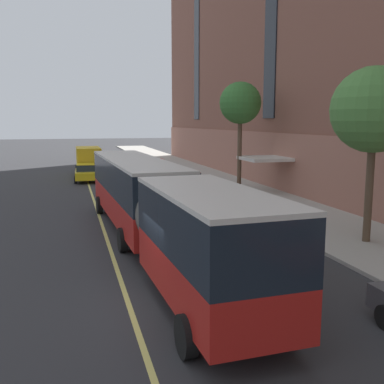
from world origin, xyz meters
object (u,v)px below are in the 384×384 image
at_px(city_bus, 152,201).
at_px(parked_car_red_3, 155,167).
at_px(parked_car_white_6, 240,210).
at_px(taxi_cab, 86,172).
at_px(street_tree_mid_block, 374,111).
at_px(parked_car_red_0, 187,182).
at_px(street_tree_far_uptown, 240,104).
at_px(box_truck, 88,159).

height_order(city_bus, parked_car_red_3, city_bus).
bearing_deg(parked_car_white_6, taxi_cab, 109.72).
relative_size(taxi_cab, street_tree_mid_block, 0.65).
bearing_deg(parked_car_red_0, parked_car_white_6, -90.69).
height_order(parked_car_red_0, street_tree_mid_block, street_tree_mid_block).
xyz_separation_m(parked_car_red_3, street_tree_far_uptown, (3.92, -12.92, 5.75)).
distance_m(parked_car_red_0, parked_car_red_3, 11.80).
xyz_separation_m(city_bus, box_truck, (-1.40, 27.04, -0.41)).
bearing_deg(street_tree_mid_block, box_truck, 110.01).
distance_m(parked_car_red_0, taxi_cab, 10.92).
distance_m(box_truck, taxi_cab, 4.30).
xyz_separation_m(parked_car_red_0, parked_car_red_3, (-0.17, 11.79, 0.00)).
xyz_separation_m(parked_car_white_6, taxi_cab, (-6.99, 19.50, 0.00)).
relative_size(box_truck, taxi_cab, 1.41).
height_order(box_truck, street_tree_mid_block, street_tree_mid_block).
height_order(box_truck, taxi_cab, box_truck).
bearing_deg(street_tree_far_uptown, box_truck, 127.53).
bearing_deg(parked_car_red_3, parked_car_white_6, -89.91).
bearing_deg(box_truck, taxi_cab, -95.75).
bearing_deg(street_tree_mid_block, parked_car_red_0, 103.01).
distance_m(parked_car_red_0, street_tree_mid_block, 17.36).
xyz_separation_m(box_truck, street_tree_far_uptown, (10.45, -13.61, 4.91)).
relative_size(box_truck, street_tree_far_uptown, 0.85).
relative_size(street_tree_mid_block, street_tree_far_uptown, 0.92).
distance_m(parked_car_red_3, box_truck, 6.62).
xyz_separation_m(parked_car_red_3, box_truck, (-6.53, 0.69, 0.84)).
xyz_separation_m(parked_car_white_6, street_tree_far_uptown, (3.88, 10.09, 5.75)).
height_order(box_truck, street_tree_far_uptown, street_tree_far_uptown).
height_order(parked_car_white_6, street_tree_mid_block, street_tree_mid_block).
xyz_separation_m(parked_car_red_0, street_tree_mid_block, (3.75, -16.22, 4.93)).
bearing_deg(parked_car_red_3, city_bus, -101.02).
bearing_deg(street_tree_mid_block, parked_car_red_3, 97.96).
distance_m(city_bus, parked_car_white_6, 6.28).
xyz_separation_m(city_bus, street_tree_mid_block, (9.05, -1.66, 3.67)).
height_order(parked_car_red_0, box_truck, box_truck).
bearing_deg(parked_car_white_6, street_tree_mid_block, -52.18).
xyz_separation_m(box_truck, taxi_cab, (-0.42, -4.20, -0.84)).
height_order(taxi_cab, street_tree_mid_block, street_tree_mid_block).
distance_m(taxi_cab, street_tree_mid_block, 27.25).
bearing_deg(parked_car_red_0, box_truck, 118.24).
bearing_deg(street_tree_far_uptown, street_tree_mid_block, -90.00).
xyz_separation_m(parked_car_red_3, parked_car_white_6, (0.04, -23.01, 0.00)).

